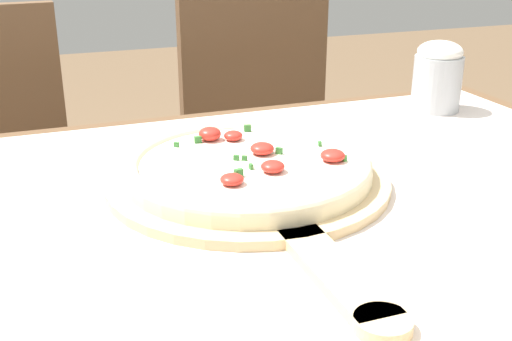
{
  "coord_description": "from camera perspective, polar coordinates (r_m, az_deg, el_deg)",
  "views": [
    {
      "loc": [
        -0.2,
        -0.58,
        1.07
      ],
      "look_at": [
        0.06,
        0.1,
        0.78
      ],
      "focal_mm": 45.0,
      "sensor_mm": 36.0,
      "label": 1
    }
  ],
  "objects": [
    {
      "name": "towel_cloth",
      "position": [
        0.69,
        -1.53,
        -5.86
      ],
      "size": [
        1.22,
        0.86,
        0.0
      ],
      "color": "silver",
      "rests_on": "dining_table"
    },
    {
      "name": "pizza",
      "position": [
        0.81,
        -0.72,
        0.42
      ],
      "size": [
        0.31,
        0.31,
        0.04
      ],
      "color": "beige",
      "rests_on": "pizza_peel"
    },
    {
      "name": "pizza_peel",
      "position": [
        0.8,
        -0.26,
        -1.35
      ],
      "size": [
        0.36,
        0.53,
        0.01
      ],
      "color": "#D6B784",
      "rests_on": "towel_cloth"
    },
    {
      "name": "chair_right",
      "position": [
        1.58,
        1.06,
        1.42
      ],
      "size": [
        0.41,
        0.41,
        0.9
      ],
      "rotation": [
        0.0,
        0.0,
        0.02
      ],
      "color": "brown",
      "rests_on": "ground_plane"
    },
    {
      "name": "dining_table",
      "position": [
        0.75,
        -1.44,
        -13.22
      ],
      "size": [
        1.3,
        0.94,
        0.75
      ],
      "color": "brown",
      "rests_on": "ground_plane"
    },
    {
      "name": "flour_cup",
      "position": [
        1.16,
        15.85,
        8.13
      ],
      "size": [
        0.08,
        0.08,
        0.12
      ],
      "color": "#B2B7BC",
      "rests_on": "towel_cloth"
    }
  ]
}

